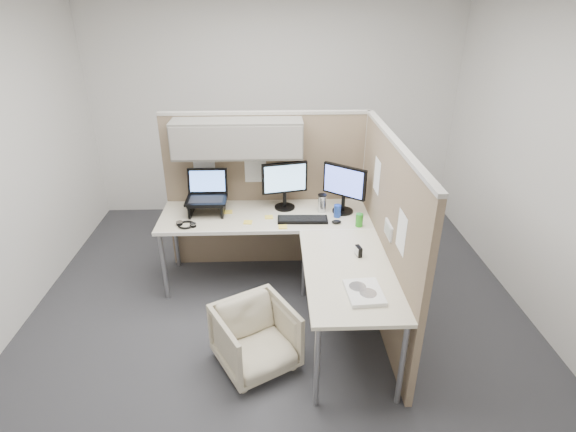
{
  "coord_description": "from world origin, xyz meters",
  "views": [
    {
      "loc": [
        -0.02,
        -3.31,
        2.59
      ],
      "look_at": [
        0.1,
        0.25,
        0.85
      ],
      "focal_mm": 28.0,
      "sensor_mm": 36.0,
      "label": 1
    }
  ],
  "objects_px": {
    "office_chair": "(256,335)",
    "monitor_left": "(285,182)",
    "keyboard": "(303,220)",
    "desk": "(291,239)"
  },
  "relations": [
    {
      "from": "desk",
      "to": "office_chair",
      "type": "relative_size",
      "value": 3.56
    },
    {
      "from": "monitor_left",
      "to": "keyboard",
      "type": "distance_m",
      "value": 0.42
    },
    {
      "from": "monitor_left",
      "to": "office_chair",
      "type": "bearing_deg",
      "value": -114.08
    },
    {
      "from": "keyboard",
      "to": "desk",
      "type": "bearing_deg",
      "value": -111.82
    },
    {
      "from": "desk",
      "to": "keyboard",
      "type": "height_order",
      "value": "keyboard"
    },
    {
      "from": "office_chair",
      "to": "keyboard",
      "type": "xyz_separation_m",
      "value": [
        0.42,
        1.03,
        0.46
      ]
    },
    {
      "from": "monitor_left",
      "to": "keyboard",
      "type": "xyz_separation_m",
      "value": [
        0.16,
        -0.29,
        -0.26
      ]
    },
    {
      "from": "monitor_left",
      "to": "keyboard",
      "type": "relative_size",
      "value": 1.01
    },
    {
      "from": "office_chair",
      "to": "monitor_left",
      "type": "xyz_separation_m",
      "value": [
        0.26,
        1.32,
        0.72
      ]
    },
    {
      "from": "office_chair",
      "to": "keyboard",
      "type": "bearing_deg",
      "value": 38.75
    }
  ]
}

